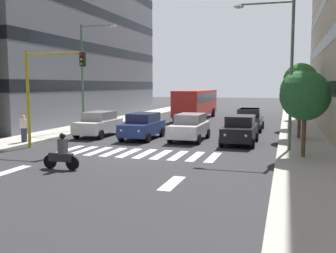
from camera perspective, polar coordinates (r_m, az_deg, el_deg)
ground_plane at (r=20.72m, az=-4.53°, el=-3.91°), size 180.00×180.00×0.00m
sidewalk_left at (r=19.34m, az=19.87°, el=-4.75°), size 2.98×90.00×0.15m
sidewalk_right at (r=25.09m, az=-23.05°, el=-2.45°), size 2.98×90.00×0.15m
crosswalk_markings at (r=20.72m, az=-4.53°, el=-3.89°), size 8.55×2.80×0.01m
lane_arrow_0 at (r=14.50m, az=0.60°, el=-8.24°), size 0.50×2.20×0.01m
lane_arrow_1 at (r=17.77m, az=-21.95°, el=-6.01°), size 0.50×2.20×0.01m
car_0 at (r=24.18m, az=10.44°, el=-0.42°), size 2.02×4.44×1.72m
car_1 at (r=25.27m, az=3.23°, el=-0.05°), size 2.02×4.44×1.72m
car_2 at (r=25.97m, az=-3.71°, el=0.11°), size 2.02×4.44×1.72m
car_3 at (r=27.72m, az=-10.06°, el=0.41°), size 2.02×4.44×1.72m
car_row2_0 at (r=31.45m, az=11.67°, el=1.05°), size 2.02×4.44×1.72m
car_row2_1 at (r=31.56m, az=11.85°, el=1.06°), size 2.02×4.44×1.72m
bus_behind_traffic at (r=41.18m, az=4.12°, el=3.69°), size 2.78×10.50×3.00m
motorcycle_with_rider at (r=17.28m, az=-15.24°, el=-3.95°), size 1.70×0.36×1.57m
traffic_light_gantry at (r=23.11m, az=-17.71°, el=5.97°), size 3.75×0.36×5.50m
street_lamp_left at (r=21.52m, az=16.29°, el=9.36°), size 3.15×0.28×7.82m
street_lamp_right at (r=30.86m, az=-11.67°, el=8.57°), size 3.00×0.28×7.99m
street_tree_0 at (r=19.66m, az=19.35°, el=4.25°), size 2.37×2.37×4.12m
street_tree_1 at (r=26.50m, az=18.72°, el=4.97°), size 2.55×2.55×4.35m
street_tree_2 at (r=33.09m, az=18.75°, el=6.42°), size 2.68×2.68×5.16m
street_tree_3 at (r=40.59m, az=18.47°, el=5.04°), size 1.97×1.97×3.91m
pedestrian_waiting at (r=25.09m, az=-20.25°, el=-0.21°), size 0.36×0.24×1.63m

